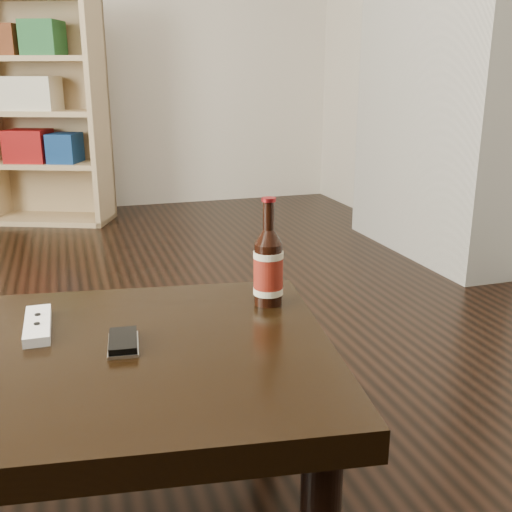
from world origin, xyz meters
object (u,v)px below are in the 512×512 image
object	(u,v)px
beer_bottle	(268,267)
phone	(123,342)
coffee_table	(24,384)
remote	(38,325)
bookshelf	(43,108)

from	to	relation	value
beer_bottle	phone	distance (m)	0.38
beer_bottle	coffee_table	bearing A→B (deg)	-167.83
beer_bottle	remote	distance (m)	0.52
bookshelf	remote	bearing A→B (deg)	-67.30
coffee_table	phone	world-z (taller)	phone
coffee_table	beer_bottle	world-z (taller)	beer_bottle
bookshelf	phone	size ratio (longest dim) A/B	12.32
bookshelf	remote	world-z (taller)	bookshelf
coffee_table	phone	distance (m)	0.21
beer_bottle	phone	xyz separation A→B (m)	(-0.35, -0.13, -0.08)
beer_bottle	phone	world-z (taller)	beer_bottle
bookshelf	coffee_table	bearing A→B (deg)	-67.85
beer_bottle	remote	size ratio (longest dim) A/B	1.35
phone	beer_bottle	bearing A→B (deg)	27.19
remote	beer_bottle	bearing A→B (deg)	-0.44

